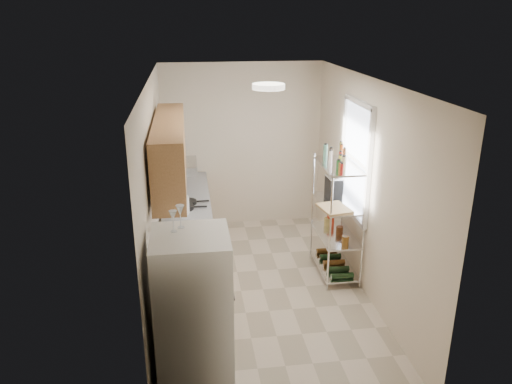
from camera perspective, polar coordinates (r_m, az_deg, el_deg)
room at (r=5.85m, az=0.86°, el=-0.05°), size 2.52×4.42×2.62m
counter_run at (r=6.52m, az=-7.83°, el=-6.15°), size 0.63×3.51×0.90m
upper_cabinets at (r=5.73m, az=-9.79°, el=4.59°), size 0.33×2.20×0.72m
range_hood at (r=6.61m, az=-8.94°, el=2.89°), size 0.50×0.60×0.12m
window at (r=6.38m, az=11.34°, el=3.63°), size 0.06×1.00×1.46m
bakers_rack at (r=6.40m, az=9.37°, el=-0.36°), size 0.45×0.90×1.73m
ceiling_dome at (r=5.25m, az=1.44°, el=11.97°), size 0.34×0.34×0.05m
refrigerator at (r=4.50m, az=-7.12°, el=-14.06°), size 0.65×0.65×1.57m
wine_glass_a at (r=4.17m, az=-9.43°, el=-3.32°), size 0.07×0.07×0.19m
wine_glass_b at (r=4.24m, az=-8.63°, el=-2.79°), size 0.07×0.07×0.20m
rice_cooker at (r=6.33m, az=-8.87°, el=-1.51°), size 0.27×0.27×0.22m
frying_pan_large at (r=6.50m, az=-8.31°, el=-1.74°), size 0.29×0.29×0.05m
frying_pan_small at (r=6.67m, az=-7.75°, el=-1.15°), size 0.23×0.23×0.05m
cutting_board at (r=6.19m, az=8.94°, el=-1.86°), size 0.39×0.47×0.03m
espresso_machine at (r=6.55m, az=8.86°, el=0.58°), size 0.18×0.26×0.29m
storage_bag at (r=6.87m, az=8.52°, el=-3.14°), size 0.12×0.14×0.14m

